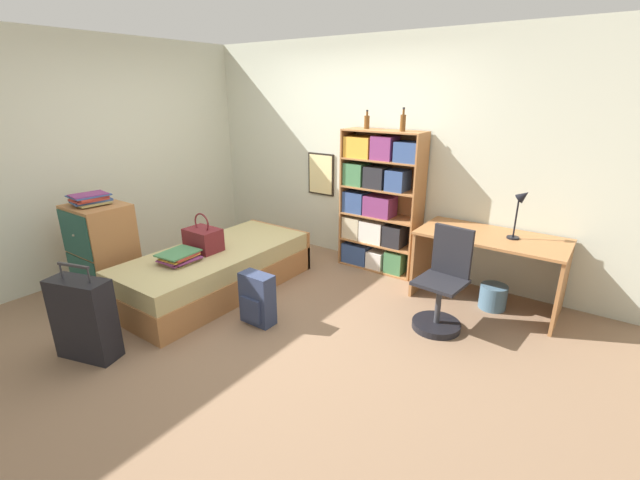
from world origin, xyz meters
name	(u,v)px	position (x,y,z in m)	size (l,w,h in m)	color
ground_plane	(263,306)	(0.00, 0.00, 0.00)	(14.00, 14.00, 0.00)	#84664C
wall_back	(357,153)	(0.00, 1.75, 1.30)	(10.00, 0.09, 2.60)	beige
wall_left	(119,155)	(-2.19, 0.00, 1.30)	(0.06, 10.00, 2.60)	beige
bed	(218,270)	(-0.65, 0.02, 0.22)	(0.92, 2.06, 0.45)	#A36B3D
handbag	(203,239)	(-0.73, -0.07, 0.57)	(0.35, 0.25, 0.40)	maroon
book_stack_on_bed	(180,257)	(-0.67, -0.41, 0.51)	(0.32, 0.38, 0.10)	#99894C
suitcase	(84,319)	(-0.56, -1.41, 0.33)	(0.53, 0.34, 0.79)	black
dresser	(103,250)	(-1.54, -0.70, 0.47)	(0.57, 0.51, 0.95)	#A36B3D
magazine_pile_on_dresser	(90,199)	(-1.58, -0.71, 1.00)	(0.33, 0.38, 0.11)	#7A336B
bookcase	(377,203)	(0.40, 1.53, 0.79)	(0.93, 0.33, 1.61)	#A36B3D
bottle_green	(367,122)	(0.22, 1.55, 1.69)	(0.06, 0.06, 0.20)	brown
bottle_brown	(403,122)	(0.68, 1.50, 1.70)	(0.06, 0.06, 0.24)	brown
desk	(489,255)	(1.74, 1.36, 0.51)	(1.35, 0.68, 0.71)	#A36B3D
desk_lamp	(521,205)	(1.95, 1.38, 1.04)	(0.16, 0.11, 0.48)	black
desk_chair	(441,296)	(1.55, 0.66, 0.30)	(0.43, 0.43, 0.91)	black
backpack	(257,299)	(0.17, -0.25, 0.24)	(0.31, 0.19, 0.48)	#2D3856
waste_bin	(493,297)	(1.84, 1.29, 0.12)	(0.26, 0.26, 0.24)	slate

